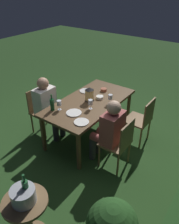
{
  "coord_description": "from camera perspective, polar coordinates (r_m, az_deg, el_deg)",
  "views": [
    {
      "loc": [
        2.83,
        2.04,
        2.65
      ],
      "look_at": [
        0.0,
        0.0,
        0.52
      ],
      "focal_mm": 36.03,
      "sensor_mm": 36.0,
      "label": 1
    }
  ],
  "objects": [
    {
      "name": "chair_side_right_a",
      "position": [
        4.07,
        13.07,
        -1.71
      ],
      "size": [
        0.42,
        0.4,
        0.87
      ],
      "color": "brown",
      "rests_on": "ground"
    },
    {
      "name": "green_bottle_on_table",
      "position": [
        3.71,
        -9.45,
        1.93
      ],
      "size": [
        0.07,
        0.07,
        0.29
      ],
      "color": "#195128",
      "rests_on": "dining_table"
    },
    {
      "name": "person_in_cream",
      "position": [
        4.15,
        -10.56,
        1.79
      ],
      "size": [
        0.38,
        0.47,
        1.15
      ],
      "color": "white",
      "rests_on": "ground"
    },
    {
      "name": "wine_glass_a",
      "position": [
        3.87,
        5.3,
        3.71
      ],
      "size": [
        0.08,
        0.08,
        0.17
      ],
      "color": "silver",
      "rests_on": "dining_table"
    },
    {
      "name": "lantern_centerpiece",
      "position": [
        3.92,
        -0.02,
        4.71
      ],
      "size": [
        0.15,
        0.15,
        0.27
      ],
      "color": "black",
      "rests_on": "dining_table"
    },
    {
      "name": "plate_c",
      "position": [
        4.33,
        -1.02,
        5.38
      ],
      "size": [
        0.23,
        0.23,
        0.01
      ],
      "primitive_type": "cylinder",
      "color": "silver",
      "rests_on": "dining_table"
    },
    {
      "name": "person_in_rust",
      "position": [
        3.45,
        4.92,
        -4.45
      ],
      "size": [
        0.38,
        0.47,
        1.15
      ],
      "color": "#9E4C47",
      "rests_on": "ground"
    },
    {
      "name": "bowl_bread",
      "position": [
        4.06,
        2.61,
        3.75
      ],
      "size": [
        0.13,
        0.13,
        0.05
      ],
      "color": "silver",
      "rests_on": "dining_table"
    },
    {
      "name": "wine_glass_c",
      "position": [
        3.69,
        0.24,
        2.42
      ],
      "size": [
        0.08,
        0.08,
        0.17
      ],
      "color": "silver",
      "rests_on": "dining_table"
    },
    {
      "name": "ground_plane",
      "position": [
        4.38,
        0.0,
        -5.83
      ],
      "size": [
        16.0,
        16.0,
        0.0
      ],
      "primitive_type": "plane",
      "color": "#26471E"
    },
    {
      "name": "dining_table",
      "position": [
        4.0,
        0.0,
        2.06
      ],
      "size": [
        1.77,
        0.91,
        0.75
      ],
      "color": "brown",
      "rests_on": "ground"
    },
    {
      "name": "chair_side_right_b",
      "position": [
        3.47,
        7.57,
        -7.57
      ],
      "size": [
        0.42,
        0.4,
        0.87
      ],
      "color": "brown",
      "rests_on": "ground"
    },
    {
      "name": "bowl_olives",
      "position": [
        4.33,
        3.62,
        5.67
      ],
      "size": [
        0.12,
        0.12,
        0.06
      ],
      "color": "#9E5138",
      "rests_on": "dining_table"
    },
    {
      "name": "ice_bucket",
      "position": [
        2.53,
        -16.45,
        -19.46
      ],
      "size": [
        0.26,
        0.26,
        0.34
      ],
      "color": "#B2B7BF",
      "rests_on": "side_table"
    },
    {
      "name": "side_table",
      "position": [
        2.78,
        -15.44,
        -23.64
      ],
      "size": [
        0.49,
        0.49,
        0.64
      ],
      "color": "brown",
      "rests_on": "ground"
    },
    {
      "name": "chair_side_left_b",
      "position": [
        4.35,
        -12.19,
        0.79
      ],
      "size": [
        0.42,
        0.4,
        0.87
      ],
      "color": "brown",
      "rests_on": "ground"
    },
    {
      "name": "plate_a",
      "position": [
        3.4,
        -2.05,
        -2.57
      ],
      "size": [
        0.23,
        0.23,
        0.01
      ],
      "primitive_type": "cylinder",
      "color": "white",
      "rests_on": "dining_table"
    },
    {
      "name": "plate_b",
      "position": [
        3.63,
        -3.99,
        -0.22
      ],
      "size": [
        0.25,
        0.25,
        0.01
      ],
      "primitive_type": "cylinder",
      "color": "white",
      "rests_on": "dining_table"
    },
    {
      "name": "wine_glass_b",
      "position": [
        3.7,
        -7.72,
        2.18
      ],
      "size": [
        0.08,
        0.08,
        0.17
      ],
      "color": "silver",
      "rests_on": "dining_table"
    }
  ]
}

